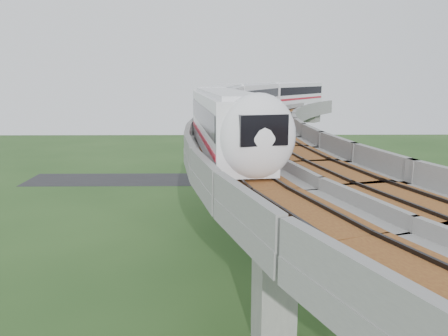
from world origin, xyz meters
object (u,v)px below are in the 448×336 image
Objects in this scene: car_white at (387,291)px; car_dark at (421,234)px; metro_train at (258,101)px; car_red at (448,256)px.

car_white reaches higher than car_dark.
metro_train is at bearing 34.36° from car_dark.
car_red is at bearing -44.50° from metro_train.
metro_train reaches higher than car_white.
metro_train is 20.69m from car_dark.
car_red is at bearing 155.58° from car_dark.
car_white is (7.12, -20.01, -11.63)m from metro_train.
metro_train is 24.21m from car_white.
car_white reaches higher than car_red.
car_dark is (14.41, -9.09, -11.73)m from metro_train.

